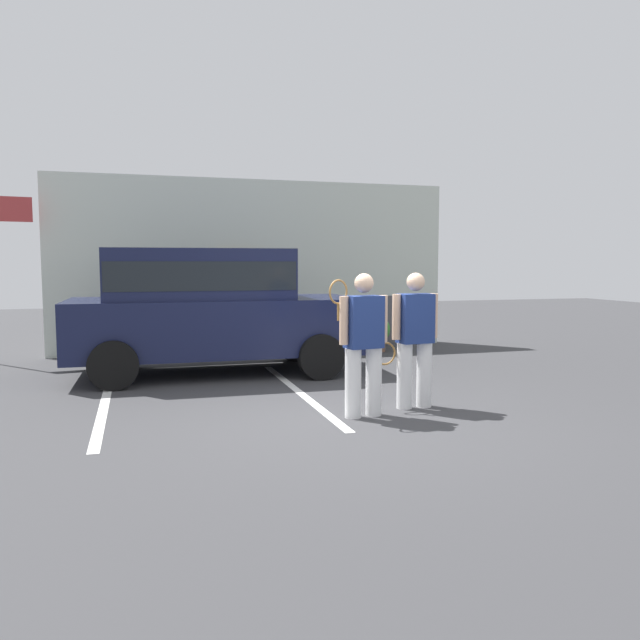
{
  "coord_description": "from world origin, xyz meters",
  "views": [
    {
      "loc": [
        -2.41,
        -6.84,
        1.83
      ],
      "look_at": [
        -0.03,
        1.2,
        1.05
      ],
      "focal_mm": 34.63,
      "sensor_mm": 36.0,
      "label": 1
    }
  ],
  "objects": [
    {
      "name": "ground_plane",
      "position": [
        0.0,
        0.0,
        0.0
      ],
      "size": [
        40.0,
        40.0,
        0.0
      ],
      "primitive_type": "plane",
      "color": "#38383A"
    },
    {
      "name": "parking_stripe_0",
      "position": [
        -2.86,
        1.5,
        0.0
      ],
      "size": [
        0.12,
        4.4,
        0.01
      ],
      "primitive_type": "cube",
      "color": "silver",
      "rests_on": "ground_plane"
    },
    {
      "name": "parking_stripe_1",
      "position": [
        -0.25,
        1.5,
        0.0
      ],
      "size": [
        0.12,
        4.4,
        0.01
      ],
      "primitive_type": "cube",
      "color": "silver",
      "rests_on": "ground_plane"
    },
    {
      "name": "house_frontage",
      "position": [
        -0.0,
        5.99,
        1.67
      ],
      "size": [
        8.3,
        0.4,
        3.54
      ],
      "color": "silver",
      "rests_on": "ground_plane"
    },
    {
      "name": "parked_suv",
      "position": [
        -1.31,
        3.34,
        1.15
      ],
      "size": [
        4.64,
        2.25,
        2.05
      ],
      "rotation": [
        0.0,
        0.0,
        -0.02
      ],
      "color": "#141938",
      "rests_on": "ground_plane"
    },
    {
      "name": "tennis_player_man",
      "position": [
        0.13,
        -0.05,
        0.89
      ],
      "size": [
        0.77,
        0.32,
        1.71
      ],
      "rotation": [
        0.0,
        0.0,
        3.29
      ],
      "color": "white",
      "rests_on": "ground_plane"
    },
    {
      "name": "tennis_player_woman",
      "position": [
        0.91,
        0.2,
        0.88
      ],
      "size": [
        0.89,
        0.29,
        1.71
      ],
      "rotation": [
        0.0,
        0.0,
        3.21
      ],
      "color": "white",
      "rests_on": "ground_plane"
    },
    {
      "name": "potted_plant_by_porch",
      "position": [
        2.32,
        4.98,
        0.41
      ],
      "size": [
        0.56,
        0.56,
        0.74
      ],
      "color": "brown",
      "rests_on": "ground_plane"
    }
  ]
}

